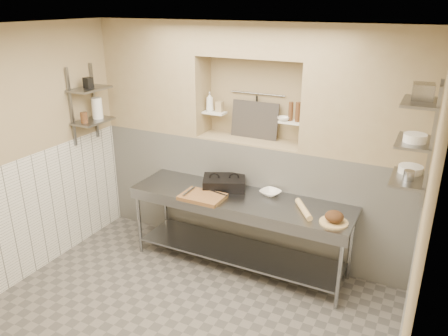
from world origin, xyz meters
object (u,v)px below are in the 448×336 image
Objects in this scene: bread_loaf at (334,216)px; bottle_soap at (210,102)px; prep_table at (239,218)px; cutting_board at (202,197)px; mixing_bowl at (270,193)px; rolling_pin at (304,209)px; panini_press at (224,183)px; jug_left at (97,108)px; bowl_alcove at (283,119)px.

bread_loaf is 2.09m from bottle_soap.
prep_table is 0.51m from cutting_board.
bread_loaf is at bearing -21.05° from bottle_soap.
mixing_bowl is 0.94× the size of bottle_soap.
mixing_bowl is at bearing 156.70° from bread_loaf.
rolling_pin is at bearing -28.23° from mixing_bowl.
bread_loaf is (1.38, -0.29, 0.01)m from panini_press.
bottle_soap reaches higher than panini_press.
rolling_pin is (0.76, -0.03, 0.29)m from prep_table.
panini_press is 1.41m from bread_loaf.
cutting_board is 2.57× the size of bread_loaf.
prep_table is 9.94× the size of jug_left.
mixing_bowl is at bearing 6.67° from jug_left.
prep_table is 5.99× the size of rolling_pin.
mixing_bowl is 0.89m from bread_loaf.
jug_left reaches higher than prep_table.
mixing_bowl is 2.40m from jug_left.
panini_press is at bearing 6.90° from jug_left.
prep_table is at bearing 173.41° from bread_loaf.
mixing_bowl is at bearing 37.40° from prep_table.
bottle_soap is (-1.78, 0.68, 0.86)m from bread_loaf.
rolling_pin is at bearing 0.21° from jug_left.
bowl_alcove reaches higher than cutting_board.
bowl_alcove is at bearing 8.10° from panini_press.
rolling_pin is 1.66× the size of jug_left.
bottle_soap is (-0.96, 0.33, 0.91)m from mixing_bowl.
bottle_soap reaches higher than rolling_pin.
cutting_board is 2.15× the size of mixing_bowl.
cutting_board is 1.29m from bowl_alcove.
bowl_alcove is (0.01, 0.31, 0.81)m from mixing_bowl.
jug_left reaches higher than mixing_bowl.
bread_loaf is (1.47, 0.09, 0.05)m from cutting_board.
mixing_bowl is 1.65× the size of bowl_alcove.
cutting_board is at bearing -149.57° from prep_table.
jug_left is at bearing -155.12° from bottle_soap.
rolling_pin is 2.29× the size of bread_loaf.
mixing_bowl is at bearing -91.21° from bowl_alcove.
panini_press is 4.35× the size of bowl_alcove.
bottle_soap reaches higher than mixing_bowl.
jug_left reaches higher than bread_loaf.
bottle_soap reaches higher than prep_table.
panini_press is 1.23× the size of cutting_board.
bread_loaf is (0.35, -0.10, 0.04)m from rolling_pin.
bottle_soap is at bearing 110.23° from panini_press.
prep_table is 0.47m from mixing_bowl.
panini_press is 1.03m from bowl_alcove.
prep_table is 5.33× the size of cutting_board.
cutting_board is at bearing -68.31° from bottle_soap.
cutting_board is at bearing -170.70° from rolling_pin.
rolling_pin reaches higher than cutting_board.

